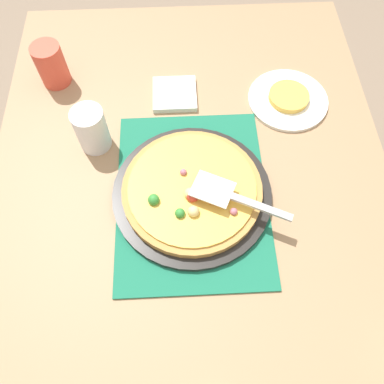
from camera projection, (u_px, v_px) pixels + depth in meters
The scene contains 11 objects.
ground_plane at pixel (192, 280), 1.60m from camera, with size 8.00×8.00×0.00m, color #84705B.
dining_table at pixel (192, 215), 1.04m from camera, with size 1.40×1.00×0.75m.
placemat at pixel (192, 195), 0.94m from camera, with size 0.48×0.36×0.01m, color #196B4C.
pizza_pan at pixel (192, 193), 0.93m from camera, with size 0.38×0.38×0.01m, color black.
pizza at pixel (192, 190), 0.91m from camera, with size 0.33×0.33×0.05m.
plate_far_right at pixel (288, 100), 1.08m from camera, with size 0.22×0.22×0.01m, color white.
served_slice_right at pixel (289, 96), 1.07m from camera, with size 0.11×0.11×0.02m, color #EAB747.
cup_near at pixel (92, 129), 0.96m from camera, with size 0.08×0.08×0.12m, color white.
cup_far at pixel (51, 65), 1.06m from camera, with size 0.08×0.08×0.12m, color #E04C38.
pizza_server at pixel (233, 196), 0.86m from camera, with size 0.14×0.23×0.01m.
napkin_stack at pixel (175, 94), 1.08m from camera, with size 0.12×0.12×0.02m, color white.
Camera 1 is at (0.43, -0.02, 1.58)m, focal length 36.40 mm.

